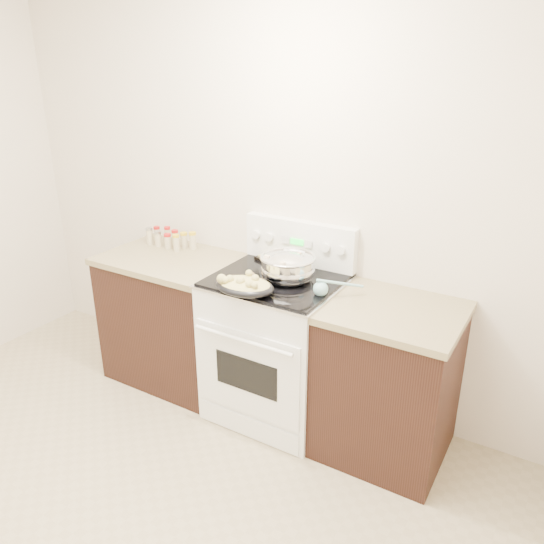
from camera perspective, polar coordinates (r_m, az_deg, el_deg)
The scene contains 10 objects.
ground_plane at distance 3.05m, azimuth -21.39°, elevation -25.45°, with size 4.00×3.50×0.02m, color tan.
counter_left at distance 3.83m, azimuth -10.30°, elevation -4.80°, with size 0.93×0.67×0.92m.
counter_right at distance 3.14m, azimuth 12.32°, elevation -11.38°, with size 0.73×0.67×0.92m.
kitchen_range at distance 3.37m, azimuth 0.48°, elevation -7.76°, with size 0.78×0.73×1.22m.
mixing_bowl at distance 3.12m, azimuth 1.71°, elevation 0.44°, with size 0.35×0.35×0.19m.
roasting_pan at distance 2.95m, azimuth -3.01°, elevation -1.45°, with size 0.37×0.27×0.12m.
baking_sheet at distance 3.41m, azimuth 1.64°, elevation 1.33°, with size 0.42×0.35×0.06m.
wooden_spoon at distance 3.20m, azimuth -1.59°, elevation -0.24°, with size 0.12×0.27×0.04m.
blue_ladle at distance 2.95m, azimuth 5.47°, elevation -1.76°, with size 0.24×0.21×0.11m.
spice_jars at distance 3.83m, azimuth -10.91°, elevation 3.57°, with size 0.38×0.15×0.12m.
Camera 1 is at (1.83, -1.10, 2.16)m, focal length 35.00 mm.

